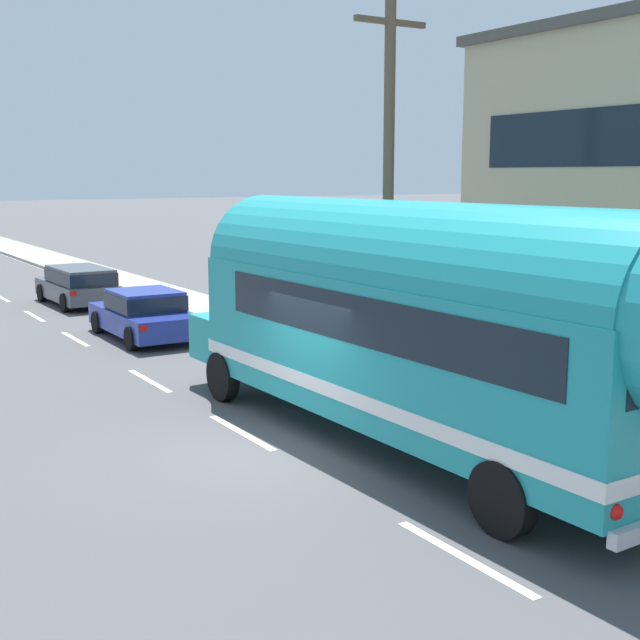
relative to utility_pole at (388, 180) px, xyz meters
The scene contains 7 objects.
ground_plane 7.09m from the utility_pole, 145.83° to the right, with size 300.00×300.00×0.00m, color #4C4C4F.
lane_markings 10.52m from the utility_pole, 101.39° to the left, with size 3.96×80.00×0.01m.
sidewalk_slab 8.17m from the utility_pole, 85.36° to the left, with size 2.62×90.00×0.15m, color gray.
utility_pole is the anchor object (origin of this frame).
painted_bus 5.70m from the utility_pole, 120.05° to the right, with size 2.75×12.38×4.12m.
car_lead 8.79m from the utility_pole, 111.08° to the left, with size 2.02×4.36×1.37m.
car_second 15.18m from the utility_pole, 100.39° to the left, with size 1.97×4.33×1.37m.
Camera 1 is at (-6.50, -11.79, 4.52)m, focal length 47.44 mm.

